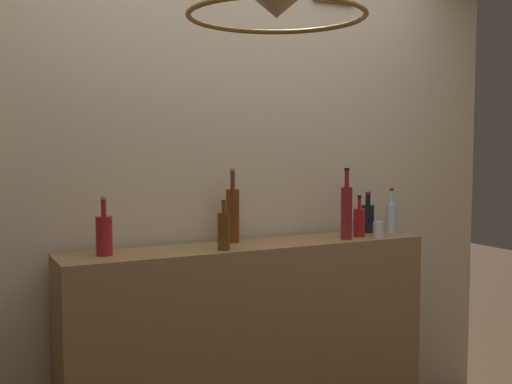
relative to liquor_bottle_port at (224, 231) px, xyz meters
name	(u,v)px	position (x,y,z in m)	size (l,w,h in m)	color
panelled_rear_partition	(230,154)	(0.18, 0.33, 0.33)	(3.23, 0.15, 2.80)	beige
bar_shelf_unit	(251,353)	(0.18, 0.09, -0.61)	(1.78, 0.32, 1.05)	#9E7547
liquor_bottle_port	(224,231)	(0.00, 0.00, 0.00)	(0.06, 0.06, 0.22)	brown
liquor_bottle_gin	(391,217)	(1.03, 0.12, 0.00)	(0.06, 0.06, 0.24)	silver
liquor_bottle_rum	(359,222)	(0.78, 0.06, -0.01)	(0.06, 0.06, 0.21)	#A61F21
liquor_bottle_bourbon	(233,214)	(0.13, 0.18, 0.05)	(0.06, 0.06, 0.36)	brown
liquor_bottle_vermouth	(346,211)	(0.67, 0.02, 0.05)	(0.06, 0.06, 0.35)	maroon
liquor_bottle_whiskey	(104,234)	(-0.51, 0.10, 0.00)	(0.07, 0.07, 0.25)	#A31F24
liquor_bottle_mezcal	(368,217)	(0.91, 0.16, -0.01)	(0.07, 0.07, 0.22)	black
glass_tumbler_rocks	(378,229)	(0.87, 0.02, -0.05)	(0.06, 0.06, 0.08)	silver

